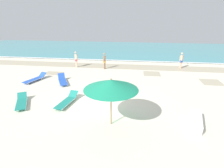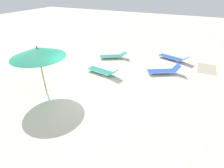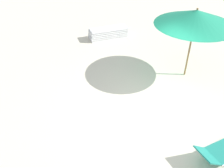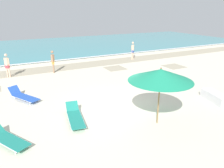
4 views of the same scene
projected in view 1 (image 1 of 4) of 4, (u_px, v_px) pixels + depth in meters
ground_plane at (103, 104)px, 11.43m from camera, size 60.00×60.00×0.16m
ocean_water at (125, 49)px, 30.80m from camera, size 60.00×18.17×0.07m
beach_umbrella at (111, 85)px, 8.42m from camera, size 2.70×2.70×2.53m
lounger_stack at (195, 121)px, 9.03m from camera, size 1.09×1.97×0.49m
sun_lounger_under_umbrella at (67, 101)px, 11.28m from camera, size 0.95×2.27×0.51m
sun_lounger_beside_umbrella at (63, 81)px, 14.85m from camera, size 1.52×2.08×0.63m
sun_lounger_near_water_left at (35, 79)px, 15.35m from camera, size 1.28×2.33×0.52m
sun_lounger_near_water_right at (21, 102)px, 11.12m from camera, size 1.55×2.10×0.49m
beachgoer_wading_adult at (76, 58)px, 19.34m from camera, size 0.34×0.34×1.76m
beachgoer_shoreline_child at (104, 60)px, 18.64m from camera, size 0.27×0.44×1.76m
beachgoer_strolling_adult at (181, 60)px, 18.82m from camera, size 0.40×0.30×1.76m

